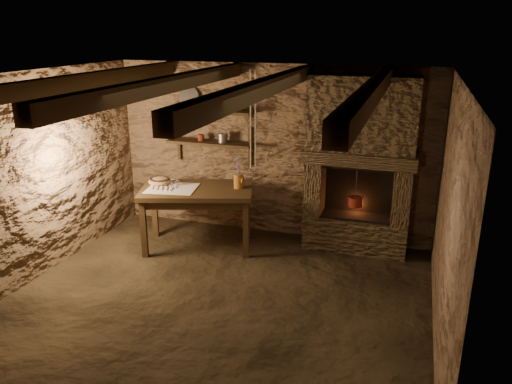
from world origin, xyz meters
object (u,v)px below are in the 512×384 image
(stoneware_jug, at_px, (239,174))
(red_pot, at_px, (355,201))
(wooden_bowl, at_px, (160,181))
(iron_stockpot, at_px, (220,104))
(work_table, at_px, (198,215))

(stoneware_jug, relative_size, red_pot, 0.81)
(wooden_bowl, height_order, iron_stockpot, iron_stockpot)
(work_table, height_order, stoneware_jug, stoneware_jug)
(work_table, xyz_separation_m, iron_stockpot, (0.10, 0.65, 1.40))
(work_table, xyz_separation_m, red_pot, (2.01, 0.53, 0.25))
(iron_stockpot, bearing_deg, wooden_bowl, -135.71)
(work_table, height_order, red_pot, red_pot)
(iron_stockpot, bearing_deg, red_pot, -3.58)
(red_pot, bearing_deg, stoneware_jug, -166.64)
(work_table, bearing_deg, stoneware_jug, 1.32)
(red_pot, bearing_deg, wooden_bowl, -168.73)
(stoneware_jug, relative_size, iron_stockpot, 2.00)
(stoneware_jug, distance_m, wooden_bowl, 1.10)
(stoneware_jug, height_order, iron_stockpot, iron_stockpot)
(work_table, height_order, iron_stockpot, iron_stockpot)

